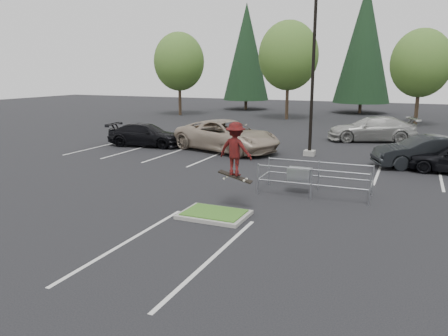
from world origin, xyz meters
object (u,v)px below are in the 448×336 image
at_px(conif_a, 246,52).
at_px(light_pole, 313,75).
at_px(decid_a, 179,63).
at_px(skateboarder, 236,149).
at_px(car_r_charc, 425,152).
at_px(conif_b, 364,43).
at_px(decid_b, 288,58).
at_px(car_l_tan, 226,136).
at_px(cart_corral, 303,175).
at_px(car_far_silver, 373,129).
at_px(car_l_black, 146,135).
at_px(decid_c, 421,65).

bearing_deg(conif_a, light_pole, -62.62).
height_order(decid_a, skateboarder, decid_a).
bearing_deg(car_r_charc, conif_b, 171.04).
relative_size(decid_b, conif_a, 0.74).
relative_size(conif_a, car_l_tan, 1.93).
bearing_deg(car_l_tan, cart_corral, -121.13).
xyz_separation_m(skateboarder, car_far_silver, (2.97, 17.99, -1.28)).
distance_m(car_l_tan, car_l_black, 5.52).
bearing_deg(car_r_charc, conif_a, -166.14).
bearing_deg(decid_c, cart_corral, -98.74).
xyz_separation_m(decid_c, cart_corral, (-3.97, -25.84, -4.49)).
height_order(decid_a, conif_b, conif_b).
relative_size(decid_a, skateboarder, 4.28).
bearing_deg(car_l_black, conif_a, 1.07).
xyz_separation_m(car_r_charc, car_far_silver, (-3.18, 8.00, 0.05)).
bearing_deg(light_pole, decid_b, 109.35).
distance_m(light_pole, decid_b, 19.70).
bearing_deg(conif_b, car_l_tan, -98.82).
height_order(light_pole, car_r_charc, light_pole).
bearing_deg(decid_a, skateboarder, -57.70).
xyz_separation_m(decid_b, conif_a, (-7.99, 9.47, 1.05)).
bearing_deg(conif_a, decid_c, -26.96).
height_order(conif_a, car_l_black, conif_a).
xyz_separation_m(cart_corral, skateboarder, (-1.67, -2.99, 1.37)).
xyz_separation_m(cart_corral, car_l_tan, (-6.52, 7.51, 0.18)).
distance_m(skateboarder, car_far_silver, 18.28).
bearing_deg(decid_c, conif_b, 119.32).
height_order(decid_b, car_far_silver, decid_b).
bearing_deg(decid_c, car_l_black, -130.46).
bearing_deg(cart_corral, light_pole, 99.81).
xyz_separation_m(decid_a, car_l_black, (8.01, -18.95, -4.85)).
relative_size(decid_c, car_l_black, 1.67).
height_order(light_pole, conif_a, conif_a).
bearing_deg(car_l_tan, skateboarder, -137.31).
distance_m(decid_a, decid_c, 24.00).
distance_m(decid_a, car_l_black, 21.14).
bearing_deg(conif_b, decid_a, -149.83).
xyz_separation_m(light_pole, cart_corral, (1.52, -8.01, -3.80)).
xyz_separation_m(decid_b, car_l_tan, (1.51, -19.03, -5.11)).
xyz_separation_m(light_pole, decid_c, (5.49, 17.83, 0.69)).
bearing_deg(car_l_tan, conif_a, 36.35).
height_order(conif_b, car_r_charc, conif_b).
bearing_deg(cart_corral, decid_c, 80.34).
bearing_deg(light_pole, car_far_silver, 68.03).
bearing_deg(decid_c, skateboarder, -101.08).
xyz_separation_m(decid_b, car_far_silver, (9.33, -11.54, -5.19)).
xyz_separation_m(cart_corral, car_far_silver, (1.30, 15.00, 0.10)).
xyz_separation_m(light_pole, conif_a, (-14.50, 28.00, 2.54)).
bearing_deg(decid_b, light_pole, -70.65).
height_order(car_l_tan, car_l_black, car_l_tan).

